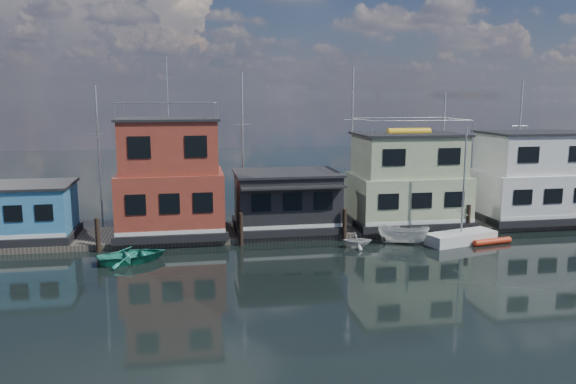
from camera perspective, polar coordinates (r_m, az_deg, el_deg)
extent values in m
plane|color=black|center=(29.13, 4.87, -9.79)|extent=(160.00, 160.00, 0.00)
cube|color=#595147|center=(40.32, 0.54, -3.91)|extent=(48.00, 5.00, 0.40)
cube|color=black|center=(41.05, -25.07, -3.95)|extent=(6.40, 4.90, 0.50)
cube|color=teal|center=(40.70, -25.25, -1.56)|extent=(6.00, 4.50, 3.00)
cube|color=black|center=(40.45, -25.41, 0.64)|extent=(6.30, 4.80, 0.16)
cube|color=black|center=(39.60, -11.67, -3.70)|extent=(7.40, 5.90, 0.50)
cube|color=#943728|center=(39.17, -11.78, -0.68)|extent=(7.00, 5.50, 3.74)
cube|color=#943728|center=(38.69, -11.97, 4.57)|extent=(6.30, 4.95, 3.46)
cube|color=black|center=(38.58, -12.06, 7.25)|extent=(6.65, 5.23, 0.16)
cylinder|color=silver|center=(38.55, -12.17, 10.34)|extent=(0.08, 0.08, 4.00)
cube|color=black|center=(40.13, -0.17, -3.31)|extent=(7.40, 5.40, 0.50)
cube|color=black|center=(39.73, -0.17, -0.57)|extent=(7.00, 5.00, 3.40)
cube|color=black|center=(39.45, -0.17, 1.97)|extent=(7.30, 5.30, 0.16)
cube|color=black|center=(36.81, 0.57, 0.48)|extent=(7.00, 1.20, 0.12)
cube|color=black|center=(42.54, 11.88, -2.77)|extent=(8.40, 5.90, 0.50)
cube|color=#ABBA8D|center=(42.19, 11.97, -0.37)|extent=(8.00, 5.50, 3.12)
cube|color=#ABBA8D|center=(41.78, 12.11, 3.68)|extent=(7.20, 4.95, 2.88)
cube|color=black|center=(41.65, 12.19, 5.76)|extent=(7.60, 5.23, 0.16)
cylinder|color=gold|center=(41.64, 12.20, 5.99)|extent=(3.20, 0.56, 0.56)
cube|color=black|center=(47.14, 23.26, -2.15)|extent=(8.40, 5.90, 0.50)
cube|color=silver|center=(46.82, 23.41, 0.02)|extent=(8.00, 5.50, 3.12)
cube|color=silver|center=(46.45, 23.66, 3.67)|extent=(7.20, 4.95, 2.88)
cube|color=black|center=(46.33, 23.79, 5.54)|extent=(7.60, 5.23, 0.16)
cylinder|color=#2D2116|center=(37.22, -18.78, -4.17)|extent=(0.28, 0.28, 2.20)
cylinder|color=#2D2116|center=(36.88, -4.81, -3.80)|extent=(0.28, 0.28, 2.20)
cylinder|color=#2D2116|center=(38.11, 5.75, -3.37)|extent=(0.28, 0.28, 2.20)
cylinder|color=#2D2116|center=(41.42, 17.85, -2.74)|extent=(0.28, 0.28, 2.20)
cylinder|color=silver|center=(45.28, -18.64, 3.58)|extent=(0.16, 0.16, 10.50)
cylinder|color=silver|center=(45.15, -18.75, 5.56)|extent=(1.40, 0.06, 0.06)
cylinder|color=silver|center=(44.89, -4.63, 4.65)|extent=(0.16, 0.16, 11.50)
cylinder|color=silver|center=(44.77, -4.66, 6.85)|extent=(1.40, 0.06, 0.06)
cylinder|color=silver|center=(46.56, 6.51, 5.11)|extent=(0.16, 0.16, 12.00)
cylinder|color=silver|center=(46.45, 6.55, 7.32)|extent=(1.40, 0.06, 0.06)
cylinder|color=silver|center=(49.50, 15.43, 3.93)|extent=(0.16, 0.16, 10.00)
cylinder|color=silver|center=(49.37, 15.51, 5.66)|extent=(1.40, 0.06, 0.06)
cylinder|color=silver|center=(52.82, 22.36, 4.44)|extent=(0.16, 0.16, 11.00)
cylinder|color=silver|center=(52.71, 22.48, 6.23)|extent=(1.40, 0.06, 0.06)
imported|color=teal|center=(34.63, -15.52, -6.21)|extent=(4.64, 3.87, 0.83)
cube|color=silver|center=(39.25, 17.16, -4.46)|extent=(5.15, 2.84, 0.76)
cylinder|color=silver|center=(38.51, 17.45, 1.12)|extent=(0.12, 0.12, 6.96)
cube|color=silver|center=(38.88, 17.28, -2.05)|extent=(0.44, 1.48, 0.05)
imported|color=white|center=(38.00, 11.64, -4.26)|extent=(3.57, 2.81, 1.31)
cylinder|color=red|center=(39.63, 20.04, -4.74)|extent=(2.87, 0.94, 0.42)
imported|color=beige|center=(36.67, 7.01, -4.86)|extent=(2.16, 1.92, 1.03)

